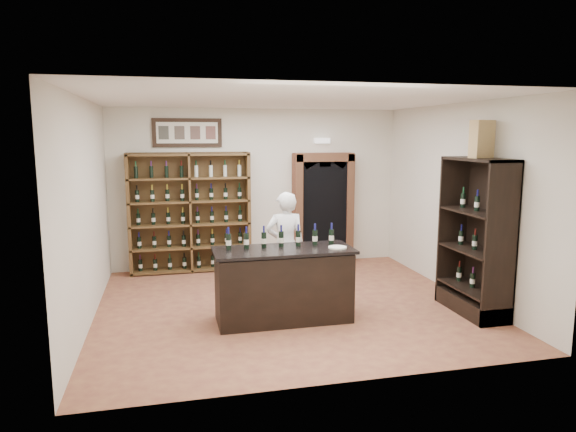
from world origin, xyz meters
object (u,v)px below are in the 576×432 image
at_px(wine_crate, 482,139).
at_px(tasting_counter, 284,285).
at_px(shopkeeper, 285,245).
at_px(counter_bottle_0, 229,241).
at_px(side_cabinet, 476,261).
at_px(wine_shelf, 190,212).

bearing_deg(wine_crate, tasting_counter, 154.78).
bearing_deg(shopkeeper, wine_crate, 155.03).
distance_m(counter_bottle_0, side_cabinet, 3.49).
distance_m(tasting_counter, wine_crate, 3.35).
height_order(shopkeeper, wine_crate, wine_crate).
height_order(counter_bottle_0, wine_crate, wine_crate).
xyz_separation_m(shopkeeper, wine_crate, (2.45, -1.27, 1.62)).
height_order(counter_bottle_0, shopkeeper, shopkeeper).
height_order(counter_bottle_0, side_cabinet, side_cabinet).
xyz_separation_m(counter_bottle_0, shopkeeper, (0.97, 0.82, -0.28)).
xyz_separation_m(wine_shelf, counter_bottle_0, (0.38, -2.79, 0.01)).
bearing_deg(wine_crate, counter_bottle_0, 153.86).
distance_m(counter_bottle_0, wine_crate, 3.70).
relative_size(counter_bottle_0, wine_crate, 0.59).
distance_m(side_cabinet, shopkeeper, 2.78).
distance_m(wine_shelf, tasting_counter, 3.19).
bearing_deg(tasting_counter, wine_crate, -6.62).
bearing_deg(shopkeeper, tasting_counter, 78.10).
xyz_separation_m(tasting_counter, counter_bottle_0, (-0.72, 0.14, 0.61)).
xyz_separation_m(side_cabinet, wine_crate, (-0.03, -0.01, 1.70)).
bearing_deg(side_cabinet, tasting_counter, 173.72).
distance_m(wine_shelf, side_cabinet, 5.02).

